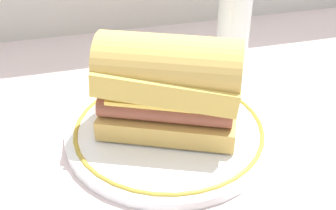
% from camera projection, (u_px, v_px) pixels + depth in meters
% --- Properties ---
extents(ground_plane, '(1.50, 1.50, 0.00)m').
position_uv_depth(ground_plane, '(180.00, 133.00, 0.55)').
color(ground_plane, beige).
extents(plate, '(0.27, 0.27, 0.01)m').
position_uv_depth(plate, '(168.00, 128.00, 0.55)').
color(plate, white).
rests_on(plate, ground_plane).
extents(sausage_sandwich, '(0.20, 0.16, 0.13)m').
position_uv_depth(sausage_sandwich, '(168.00, 83.00, 0.51)').
color(sausage_sandwich, tan).
rests_on(sausage_sandwich, plate).
extents(drinking_glass, '(0.06, 0.06, 0.12)m').
position_uv_depth(drinking_glass, '(233.00, 30.00, 0.72)').
color(drinking_glass, silver).
rests_on(drinking_glass, ground_plane).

